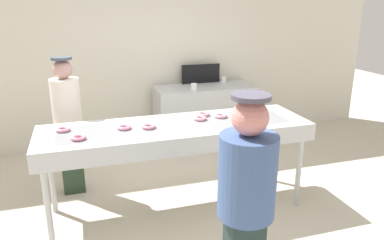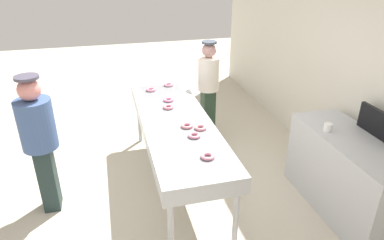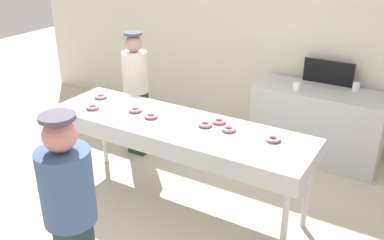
# 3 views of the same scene
# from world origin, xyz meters

# --- Properties ---
(ground_plane) EXTENTS (16.00, 16.00, 0.00)m
(ground_plane) POSITION_xyz_m (0.00, 0.00, 0.00)
(ground_plane) COLOR beige
(back_wall) EXTENTS (8.00, 0.12, 3.40)m
(back_wall) POSITION_xyz_m (0.00, 2.24, 1.70)
(back_wall) COLOR silver
(back_wall) RESTS_ON ground
(fryer_conveyor) EXTENTS (2.74, 0.79, 0.96)m
(fryer_conveyor) POSITION_xyz_m (0.00, 0.00, 0.87)
(fryer_conveyor) COLOR #B7BABF
(fryer_conveyor) RESTS_ON ground
(strawberry_donut_0) EXTENTS (0.19, 0.19, 0.03)m
(strawberry_donut_0) POSITION_xyz_m (-0.29, -0.02, 0.98)
(strawberry_donut_0) COLOR pink
(strawberry_donut_0) RESTS_ON fryer_conveyor
(strawberry_donut_1) EXTENTS (0.19, 0.19, 0.03)m
(strawberry_donut_1) POSITION_xyz_m (0.36, 0.21, 0.98)
(strawberry_donut_1) COLOR pink
(strawberry_donut_1) RESTS_ON fryer_conveyor
(strawberry_donut_2) EXTENTS (0.18, 0.18, 0.03)m
(strawberry_donut_2) POSITION_xyz_m (-0.96, -0.15, 0.98)
(strawberry_donut_2) COLOR pink
(strawberry_donut_2) RESTS_ON fryer_conveyor
(strawberry_donut_3) EXTENTS (0.18, 0.18, 0.03)m
(strawberry_donut_3) POSITION_xyz_m (-1.10, 0.13, 0.98)
(strawberry_donut_3) COLOR pink
(strawberry_donut_3) RESTS_ON fryer_conveyor
(strawberry_donut_4) EXTENTS (0.16, 0.16, 0.03)m
(strawberry_donut_4) POSITION_xyz_m (-0.52, 0.02, 0.98)
(strawberry_donut_4) COLOR pink
(strawberry_donut_4) RESTS_ON fryer_conveyor
(strawberry_donut_5) EXTENTS (0.17, 0.17, 0.03)m
(strawberry_donut_5) POSITION_xyz_m (0.96, 0.12, 0.98)
(strawberry_donut_5) COLOR pink
(strawberry_donut_5) RESTS_ON fryer_conveyor
(strawberry_donut_6) EXTENTS (0.19, 0.19, 0.03)m
(strawberry_donut_6) POSITION_xyz_m (0.28, 0.08, 0.98)
(strawberry_donut_6) COLOR pink
(strawberry_donut_6) RESTS_ON fryer_conveyor
(strawberry_donut_7) EXTENTS (0.16, 0.16, 0.03)m
(strawberry_donut_7) POSITION_xyz_m (0.52, 0.10, 0.98)
(strawberry_donut_7) COLOR pink
(strawberry_donut_7) RESTS_ON fryer_conveyor
(worker_baker) EXTENTS (0.31, 0.31, 1.59)m
(worker_baker) POSITION_xyz_m (-1.07, 0.74, 0.89)
(worker_baker) COLOR #243726
(worker_baker) RESTS_ON ground
(customer_waiting) EXTENTS (0.38, 0.38, 1.63)m
(customer_waiting) POSITION_xyz_m (0.07, -1.51, 0.95)
(customer_waiting) COLOR #1F302F
(customer_waiting) RESTS_ON ground
(prep_counter) EXTENTS (1.57, 0.64, 0.92)m
(prep_counter) POSITION_xyz_m (0.94, 1.79, 0.46)
(prep_counter) COLOR #B7BABF
(prep_counter) RESTS_ON ground
(paper_cup_0) EXTENTS (0.09, 0.09, 0.10)m
(paper_cup_0) POSITION_xyz_m (0.69, 1.61, 0.97)
(paper_cup_0) COLOR white
(paper_cup_0) RESTS_ON prep_counter
(paper_cup_1) EXTENTS (0.09, 0.09, 0.10)m
(paper_cup_1) POSITION_xyz_m (1.31, 1.98, 0.97)
(paper_cup_1) COLOR white
(paper_cup_1) RESTS_ON prep_counter
(menu_display) EXTENTS (0.62, 0.04, 0.30)m
(menu_display) POSITION_xyz_m (0.94, 2.06, 1.07)
(menu_display) COLOR black
(menu_display) RESTS_ON prep_counter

